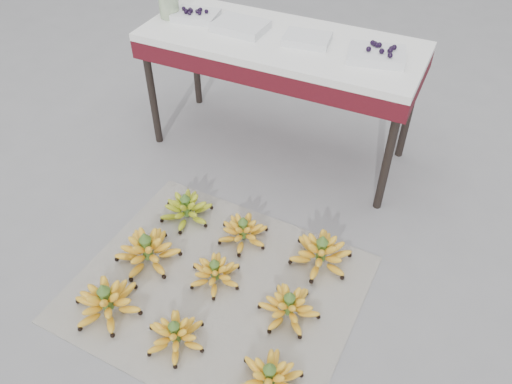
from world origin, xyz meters
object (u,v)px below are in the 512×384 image
at_px(bunch_mid_center, 215,273).
at_px(bunch_back_right, 321,253).
at_px(tray_far_left, 196,15).
at_px(tray_right, 307,39).
at_px(bunch_front_center, 175,335).
at_px(tray_left, 240,26).
at_px(newspaper_mat, 217,288).
at_px(bunch_front_right, 269,378).
at_px(tray_far_right, 377,54).
at_px(bunch_mid_right, 289,307).
at_px(glass_jar, 169,5).
at_px(vendor_table, 280,52).
at_px(bunch_back_left, 186,209).
at_px(bunch_mid_left, 147,251).
at_px(bunch_front_left, 107,302).
at_px(bunch_back_center, 243,231).

distance_m(bunch_mid_center, bunch_back_right, 0.51).
relative_size(tray_far_left, tray_right, 1.05).
relative_size(bunch_front_center, tray_left, 1.17).
distance_m(newspaper_mat, bunch_front_center, 0.32).
height_order(bunch_front_right, tray_far_right, tray_far_right).
distance_m(bunch_front_center, tray_left, 1.61).
xyz_separation_m(bunch_mid_right, tray_right, (-0.39, 1.10, 0.68)).
bearing_deg(bunch_mid_center, bunch_back_right, 58.89).
xyz_separation_m(newspaper_mat, bunch_front_center, (-0.02, -0.31, 0.06)).
xyz_separation_m(tray_far_left, tray_far_right, (1.03, -0.03, 0.00)).
bearing_deg(bunch_mid_center, glass_jar, 149.34).
bearing_deg(tray_far_right, vendor_table, 178.35).
distance_m(tray_far_left, tray_left, 0.29).
bearing_deg(bunch_front_center, glass_jar, 143.76).
relative_size(bunch_mid_center, bunch_back_left, 0.91).
bearing_deg(bunch_mid_right, tray_left, 120.30).
height_order(newspaper_mat, bunch_front_right, bunch_front_right).
height_order(bunch_mid_left, tray_far_right, tray_far_right).
bearing_deg(bunch_mid_right, tray_far_left, 128.70).
relative_size(bunch_back_left, glass_jar, 2.54).
xyz_separation_m(bunch_back_left, glass_jar, (-0.48, 0.74, 0.72)).
distance_m(bunch_front_center, vendor_table, 1.54).
relative_size(newspaper_mat, vendor_table, 0.84).
distance_m(newspaper_mat, bunch_mid_center, 0.07).
height_order(bunch_front_center, bunch_mid_center, bunch_front_center).
relative_size(bunch_front_left, bunch_mid_right, 1.23).
xyz_separation_m(bunch_front_left, tray_far_right, (0.71, 1.39, 0.67)).
relative_size(bunch_mid_right, glass_jar, 2.08).
xyz_separation_m(bunch_front_center, tray_right, (-0.01, 1.42, 0.68)).
distance_m(bunch_back_center, bunch_back_right, 0.40).
xyz_separation_m(bunch_front_left, bunch_back_center, (0.35, 0.63, -0.01)).
relative_size(bunch_mid_right, bunch_back_center, 0.85).
bearing_deg(tray_far_right, bunch_mid_left, -123.56).
distance_m(bunch_mid_center, tray_left, 1.31).
relative_size(newspaper_mat, bunch_front_left, 3.55).
distance_m(bunch_mid_center, bunch_back_center, 0.29).
bearing_deg(bunch_back_right, tray_far_left, 125.59).
xyz_separation_m(bunch_front_left, bunch_mid_left, (-0.01, 0.32, 0.00)).
relative_size(bunch_front_center, tray_right, 1.30).
xyz_separation_m(bunch_mid_left, bunch_back_center, (0.35, 0.32, -0.01)).
xyz_separation_m(bunch_front_right, bunch_back_right, (-0.03, 0.67, 0.01)).
relative_size(bunch_front_center, bunch_back_right, 0.87).
bearing_deg(bunch_back_left, tray_far_right, 27.68).
bearing_deg(newspaper_mat, tray_left, 110.45).
bearing_deg(bunch_mid_center, bunch_front_center, -67.65).
bearing_deg(bunch_back_right, newspaper_mat, -155.90).
height_order(bunch_mid_right, vendor_table, vendor_table).
xyz_separation_m(bunch_mid_right, tray_far_left, (-1.05, 1.11, 0.68)).
bearing_deg(tray_far_right, bunch_back_right, -86.92).
distance_m(bunch_front_right, bunch_back_right, 0.67).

